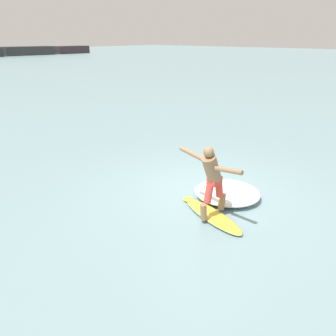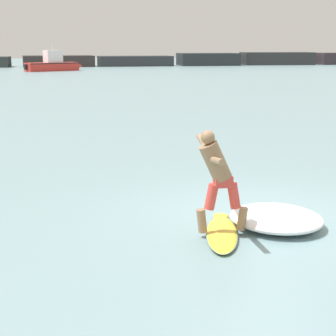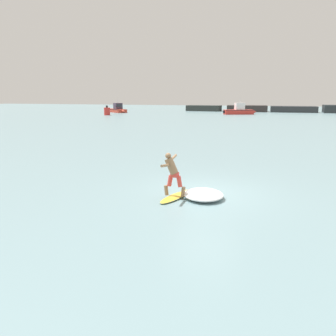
{
  "view_description": "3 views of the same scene",
  "coord_description": "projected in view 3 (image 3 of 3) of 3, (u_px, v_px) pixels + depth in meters",
  "views": [
    {
      "loc": [
        -5.85,
        -4.24,
        3.49
      ],
      "look_at": [
        -0.6,
        0.56,
        0.62
      ],
      "focal_mm": 35.0,
      "sensor_mm": 36.0,
      "label": 1
    },
    {
      "loc": [
        -3.26,
        -8.53,
        2.81
      ],
      "look_at": [
        -1.31,
        0.92,
        0.65
      ],
      "focal_mm": 60.0,
      "sensor_mm": 36.0,
      "label": 2
    },
    {
      "loc": [
        2.07,
        -11.49,
        3.54
      ],
      "look_at": [
        -1.39,
        -0.05,
        0.86
      ],
      "focal_mm": 35.0,
      "sensor_mm": 36.0,
      "label": 3
    }
  ],
  "objects": [
    {
      "name": "channel_marker_buoy",
      "position": [
        107.0,
        111.0,
        57.99
      ],
      "size": [
        1.05,
        1.05,
        1.67
      ],
      "color": "red",
      "rests_on": "ground"
    },
    {
      "name": "surfboard",
      "position": [
        175.0,
        197.0,
        11.47
      ],
      "size": [
        0.93,
        1.87,
        0.22
      ],
      "color": "yellow",
      "rests_on": "ground"
    },
    {
      "name": "surfer",
      "position": [
        172.0,
        171.0,
        11.27
      ],
      "size": [
        0.79,
        1.48,
        1.52
      ],
      "color": "#926F4E",
      "rests_on": "surfboard"
    },
    {
      "name": "fishing_boat_near_jetty",
      "position": [
        117.0,
        110.0,
        67.4
      ],
      "size": [
        6.29,
        5.84,
        2.79
      ],
      "color": "#BE3D2B",
      "rests_on": "ground"
    },
    {
      "name": "ground_plane",
      "position": [
        204.0,
        193.0,
        12.09
      ],
      "size": [
        200.0,
        200.0,
        0.0
      ],
      "primitive_type": "plane",
      "color": "#74969D"
    },
    {
      "name": "rock_jetty_breakwater",
      "position": [
        324.0,
        109.0,
        66.2
      ],
      "size": [
        54.58,
        5.04,
        1.6
      ],
      "color": "#2E3331",
      "rests_on": "ground"
    },
    {
      "name": "small_boat_offshore",
      "position": [
        240.0,
        111.0,
        60.38
      ],
      "size": [
        6.14,
        3.72,
        2.98
      ],
      "color": "red",
      "rests_on": "ground"
    },
    {
      "name": "wave_foam_at_tail",
      "position": [
        203.0,
        195.0,
        11.41
      ],
      "size": [
        1.89,
        1.95,
        0.27
      ],
      "color": "white",
      "rests_on": "ground"
    }
  ]
}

